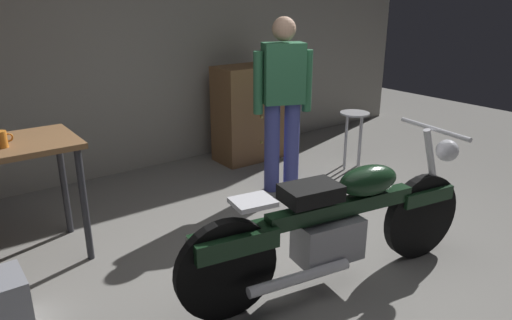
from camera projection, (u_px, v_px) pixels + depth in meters
ground_plane at (314, 274)px, 3.30m from camera, size 12.00×12.00×0.00m
back_wall at (136, 25)px, 4.91m from camera, size 8.00×0.12×3.10m
motorcycle at (338, 222)px, 3.07m from camera, size 2.17×0.68×1.00m
person_standing at (283, 98)px, 4.46m from camera, size 0.53×0.35×1.67m
shop_stool at (354, 125)px, 5.18m from camera, size 0.32×0.32×0.64m
wooden_dresser at (250, 113)px, 5.48m from camera, size 0.80×0.47×1.10m
mug_orange_travel at (2, 139)px, 3.09m from camera, size 0.11×0.08×0.11m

